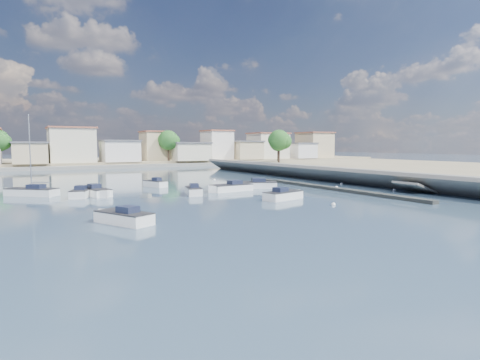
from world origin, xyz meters
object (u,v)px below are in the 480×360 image
at_px(motorboat_g, 97,193).
at_px(motorboat_h, 285,196).
at_px(motorboat_c, 252,185).
at_px(motorboat_d, 229,188).
at_px(motorboat_a, 122,218).
at_px(motorboat_f, 154,184).
at_px(sailboat, 30,192).
at_px(motorboat_e, 82,193).
at_px(motorboat_b, 193,191).

bearing_deg(motorboat_g, motorboat_h, -36.52).
relative_size(motorboat_c, motorboat_d, 1.05).
relative_size(motorboat_a, motorboat_c, 0.81).
distance_m(motorboat_c, motorboat_d, 4.57).
relative_size(motorboat_c, motorboat_f, 1.52).
bearing_deg(sailboat, motorboat_e, -36.55).
distance_m(motorboat_b, motorboat_e, 11.80).
height_order(motorboat_a, motorboat_b, same).
distance_m(motorboat_a, motorboat_c, 25.11).
bearing_deg(motorboat_h, sailboat, 144.93).
bearing_deg(motorboat_f, motorboat_b, -82.89).
height_order(motorboat_e, motorboat_h, same).
height_order(motorboat_c, motorboat_d, same).
distance_m(motorboat_a, motorboat_e, 16.81).
xyz_separation_m(motorboat_b, motorboat_g, (-9.63, 3.81, 0.00)).
relative_size(motorboat_c, sailboat, 0.67).
relative_size(motorboat_a, motorboat_h, 0.97).
height_order(motorboat_a, motorboat_h, same).
relative_size(motorboat_b, motorboat_g, 0.80).
bearing_deg(motorboat_e, motorboat_f, 32.32).
height_order(motorboat_f, sailboat, sailboat).
bearing_deg(motorboat_c, sailboat, 168.34).
bearing_deg(motorboat_g, motorboat_f, 37.57).
bearing_deg(motorboat_a, motorboat_h, 14.77).
distance_m(motorboat_c, sailboat, 25.64).
distance_m(motorboat_f, motorboat_h, 20.04).
relative_size(motorboat_f, sailboat, 0.44).
bearing_deg(motorboat_h, motorboat_g, 143.48).
bearing_deg(motorboat_d, motorboat_b, -171.74).
bearing_deg(motorboat_e, motorboat_g, -8.28).
relative_size(motorboat_b, motorboat_e, 0.91).
bearing_deg(motorboat_b, motorboat_a, -130.21).
height_order(motorboat_b, sailboat, sailboat).
relative_size(motorboat_a, motorboat_e, 1.06).
height_order(motorboat_a, motorboat_c, same).
relative_size(motorboat_e, motorboat_h, 0.91).
relative_size(motorboat_a, motorboat_g, 0.93).
bearing_deg(motorboat_f, motorboat_g, -142.43).
xyz_separation_m(motorboat_d, motorboat_f, (-6.19, 9.52, 0.00)).
bearing_deg(motorboat_h, motorboat_f, 113.11).
relative_size(motorboat_c, motorboat_h, 1.20).
height_order(motorboat_e, motorboat_g, same).
relative_size(motorboat_e, motorboat_g, 0.88).
xyz_separation_m(motorboat_e, motorboat_f, (9.82, 6.21, -0.00)).
bearing_deg(motorboat_g, motorboat_b, -21.59).
bearing_deg(motorboat_c, motorboat_f, 143.26).
distance_m(motorboat_c, motorboat_h, 10.95).
relative_size(motorboat_f, motorboat_h, 0.79).
bearing_deg(motorboat_h, motorboat_d, 100.63).
bearing_deg(motorboat_e, motorboat_a, -89.03).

